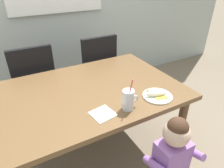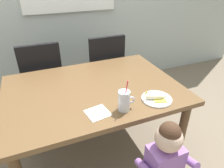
% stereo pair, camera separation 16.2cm
% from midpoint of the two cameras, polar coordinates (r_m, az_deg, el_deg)
% --- Properties ---
extents(ground_plane, '(24.00, 24.00, 0.00)m').
position_cam_midpoint_polar(ground_plane, '(2.16, -2.18, -18.08)').
color(ground_plane, '#7A6B56').
extents(dining_table, '(1.44, 1.03, 0.74)m').
position_cam_midpoint_polar(dining_table, '(1.73, -2.59, -3.58)').
color(dining_table, brown).
rests_on(dining_table, ground).
extents(dining_chair_left, '(0.44, 0.45, 0.96)m').
position_cam_midpoint_polar(dining_chair_left, '(2.36, -17.25, 1.78)').
color(dining_chair_left, black).
rests_on(dining_chair_left, ground).
extents(dining_chair_right, '(0.44, 0.45, 0.96)m').
position_cam_midpoint_polar(dining_chair_right, '(2.50, -0.38, 4.74)').
color(dining_chair_right, black).
rests_on(dining_chair_right, ground).
extents(toddler_standing, '(0.33, 0.24, 0.84)m').
position_cam_midpoint_polar(toddler_standing, '(1.45, 18.03, -20.23)').
color(toddler_standing, '#3F4760').
rests_on(toddler_standing, ground).
extents(milk_cup, '(0.13, 0.08, 0.25)m').
position_cam_midpoint_polar(milk_cup, '(1.40, 6.79, -5.14)').
color(milk_cup, silver).
rests_on(milk_cup, dining_table).
extents(snack_plate, '(0.23, 0.23, 0.01)m').
position_cam_midpoint_polar(snack_plate, '(1.59, 15.44, -4.19)').
color(snack_plate, white).
rests_on(snack_plate, dining_table).
extents(peeled_banana, '(0.17, 0.13, 0.07)m').
position_cam_midpoint_polar(peeled_banana, '(1.56, 15.31, -3.61)').
color(peeled_banana, '#F4EAC6').
rests_on(peeled_banana, snack_plate).
extents(paper_napkin, '(0.17, 0.17, 0.00)m').
position_cam_midpoint_polar(paper_napkin, '(1.40, -0.76, -8.33)').
color(paper_napkin, white).
rests_on(paper_napkin, dining_table).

